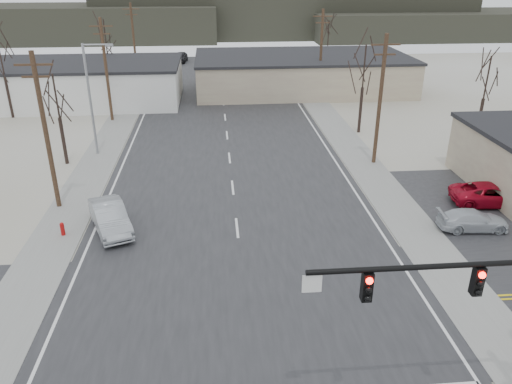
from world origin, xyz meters
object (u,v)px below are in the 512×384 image
car_parked_red (491,194)px  traffic_signal_mast (505,303)px  car_far_a (213,83)px  fire_hydrant (62,229)px  sedan_crossing (110,217)px  car_far_b (181,57)px  car_parked_silver (473,220)px

car_parked_red → traffic_signal_mast: bearing=156.4°
car_far_a → fire_hydrant: bearing=79.3°
sedan_crossing → car_far_b: bearing=67.3°
car_parked_red → car_parked_silver: 4.25m
fire_hydrant → car_parked_silver: (24.21, -1.36, 0.18)m
car_far_a → car_parked_silver: size_ratio=1.14×
traffic_signal_mast → car_parked_red: bearing=60.9°
car_far_b → sedan_crossing: bearing=-85.0°
car_far_b → traffic_signal_mast: bearing=-72.5°
fire_hydrant → car_parked_silver: 24.25m
traffic_signal_mast → car_parked_silver: size_ratio=2.16×
traffic_signal_mast → sedan_crossing: traffic_signal_mast is taller
car_far_b → car_parked_silver: (20.21, -58.36, -0.20)m
sedan_crossing → fire_hydrant: bearing=167.6°
traffic_signal_mast → car_parked_silver: (6.12, 12.84, -4.04)m
traffic_signal_mast → fire_hydrant: size_ratio=10.29×
fire_hydrant → sedan_crossing: size_ratio=0.17×
fire_hydrant → car_far_b: car_far_b is taller
traffic_signal_mast → fire_hydrant: bearing=141.9°
sedan_crossing → car_far_a: sedan_crossing is taller
car_parked_silver → car_far_a: bearing=25.2°
car_parked_red → car_parked_silver: size_ratio=1.24×
fire_hydrant → car_parked_red: (27.01, 1.84, 0.30)m
fire_hydrant → car_far_b: bearing=86.0°
traffic_signal_mast → car_parked_red: size_ratio=1.74×
traffic_signal_mast → car_far_b: bearing=101.2°
traffic_signal_mast → car_parked_red: (8.92, 16.04, -3.93)m
car_far_a → car_parked_silver: 41.41m
car_far_a → car_far_b: car_far_b is taller
fire_hydrant → car_far_a: 38.26m
sedan_crossing → car_parked_silver: (21.51, -1.79, -0.24)m
car_parked_silver → sedan_crossing: bearing=88.9°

